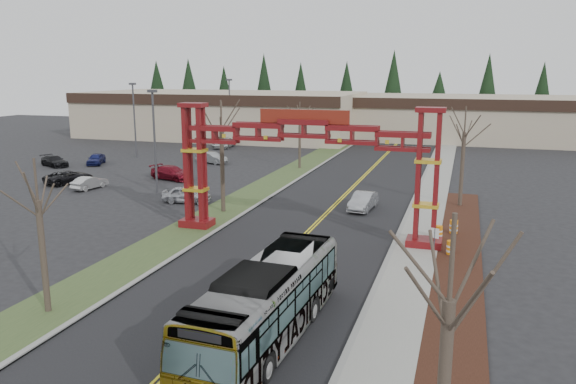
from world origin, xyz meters
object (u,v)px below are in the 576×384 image
at_px(light_pole_far, 230,107).
at_px(parked_car_near_a, 187,195).
at_px(retail_building_west, 223,114).
at_px(parked_car_near_b, 90,183).
at_px(parked_car_mid_a, 172,173).
at_px(gateway_arch, 304,150).
at_px(bare_tree_median_mid, 221,130).
at_px(light_pole_near, 154,134).
at_px(transit_bus, 267,302).
at_px(silver_sedan, 363,201).
at_px(light_pole_mid, 134,115).
at_px(parked_car_far_a, 212,158).
at_px(bare_tree_right_far, 464,133).
at_px(parked_car_far_c, 54,161).
at_px(retail_building_east, 466,118).
at_px(barrel_mid, 438,233).
at_px(parked_car_far_b, 223,143).
at_px(bare_tree_right_near, 449,303).
at_px(bare_tree_median_near, 38,201).
at_px(bare_tree_median_far, 300,119).
at_px(parked_car_near_c, 69,177).
at_px(street_sign, 434,238).
at_px(barrel_south, 451,248).
at_px(parked_car_mid_b, 96,159).
at_px(barrel_north, 454,228).

bearing_deg(light_pole_far, parked_car_near_a, -72.07).
bearing_deg(light_pole_far, retail_building_west, 119.27).
height_order(parked_car_near_b, parked_car_mid_a, parked_car_mid_a).
bearing_deg(parked_car_mid_a, gateway_arch, -114.07).
height_order(bare_tree_median_mid, light_pole_near, light_pole_near).
distance_m(transit_bus, silver_sedan, 23.56).
bearing_deg(retail_building_west, light_pole_mid, -91.62).
relative_size(parked_car_far_a, light_pole_mid, 0.43).
height_order(bare_tree_median_mid, bare_tree_right_far, bare_tree_median_mid).
distance_m(gateway_arch, parked_car_far_c, 40.96).
distance_m(retail_building_east, light_pole_mid, 53.15).
distance_m(bare_tree_right_far, barrel_mid, 11.80).
relative_size(parked_car_far_b, bare_tree_right_near, 0.64).
bearing_deg(silver_sedan, bare_tree_median_near, -108.56).
height_order(gateway_arch, bare_tree_right_near, gateway_arch).
bearing_deg(bare_tree_right_near, parked_car_near_b, 136.60).
bearing_deg(bare_tree_median_far, bare_tree_median_near, -90.00).
height_order(silver_sedan, parked_car_near_a, same).
height_order(parked_car_far_b, light_pole_mid, light_pole_mid).
relative_size(parked_car_near_a, parked_car_near_b, 1.12).
height_order(parked_car_near_c, light_pole_near, light_pole_near).
relative_size(parked_car_far_c, street_sign, 2.02).
height_order(transit_bus, light_pole_far, light_pole_far).
relative_size(bare_tree_right_near, barrel_south, 8.36).
distance_m(bare_tree_median_far, bare_tree_right_far, 22.70).
xyz_separation_m(retail_building_east, bare_tree_median_near, (-18.00, -77.32, 1.83)).
bearing_deg(light_pole_near, gateway_arch, -29.30).
xyz_separation_m(parked_car_near_c, barrel_mid, (36.31, -8.63, -0.18)).
bearing_deg(bare_tree_right_near, bare_tree_median_far, 110.11).
height_order(bare_tree_median_near, street_sign, bare_tree_median_near).
bearing_deg(barrel_mid, parked_car_far_c, 159.52).
distance_m(parked_car_mid_b, light_pole_mid, 8.20).
xyz_separation_m(silver_sedan, bare_tree_median_near, (-10.51, -24.10, 4.62)).
distance_m(retail_building_east, parked_car_near_a, 59.67).
relative_size(bare_tree_right_near, barrel_north, 7.76).
distance_m(light_pole_far, barrel_north, 52.97).
bearing_deg(retail_building_west, retail_building_east, 11.31).
bearing_deg(bare_tree_right_far, light_pole_near, -173.95).
bearing_deg(bare_tree_median_mid, parked_car_far_b, 114.03).
relative_size(transit_bus, parked_car_far_c, 2.73).
xyz_separation_m(parked_car_near_c, light_pole_mid, (-3.22, 17.26, 4.87)).
xyz_separation_m(parked_car_near_b, parked_car_far_b, (0.14, 30.87, 0.10)).
height_order(retail_building_east, bare_tree_right_near, bare_tree_right_near).
bearing_deg(parked_car_mid_b, parked_car_far_c, -166.23).
height_order(parked_car_near_b, parked_car_mid_b, parked_car_mid_b).
xyz_separation_m(light_pole_mid, barrel_north, (40.46, -24.32, -5.01)).
distance_m(parked_car_mid_b, parked_car_far_b, 20.28).
distance_m(silver_sedan, bare_tree_median_far, 20.91).
bearing_deg(parked_car_near_a, gateway_arch, -126.55).
relative_size(gateway_arch, bare_tree_right_far, 2.19).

